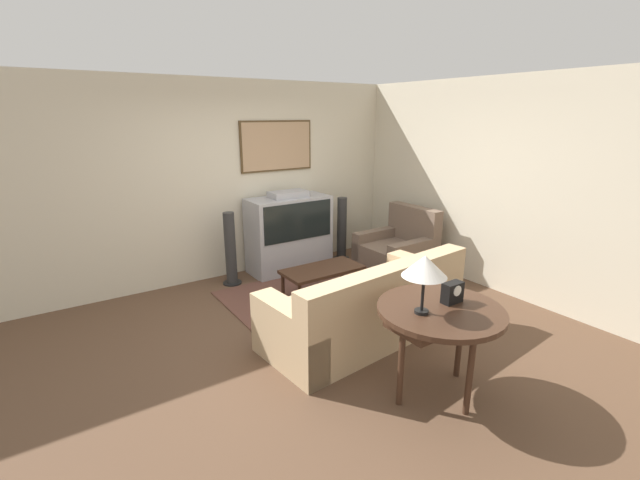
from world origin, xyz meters
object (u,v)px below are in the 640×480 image
at_px(table_lamp, 425,267).
at_px(speaker_tower_right, 342,230).
at_px(console_table, 441,316).
at_px(mantel_clock, 452,293).
at_px(armchair, 397,253).
at_px(speaker_tower_left, 231,251).
at_px(couch, 367,309).
at_px(tv, 289,233).
at_px(coffee_table, 322,272).

distance_m(table_lamp, speaker_tower_right, 3.62).
relative_size(console_table, mantel_clock, 5.64).
bearing_deg(speaker_tower_right, armchair, -72.10).
bearing_deg(armchair, mantel_clock, -35.78).
bearing_deg(console_table, speaker_tower_left, 98.23).
bearing_deg(console_table, table_lamp, 172.60).
xyz_separation_m(mantel_clock, speaker_tower_left, (-0.61, 3.17, -0.39)).
xyz_separation_m(couch, speaker_tower_left, (-0.60, 2.15, 0.16)).
relative_size(tv, table_lamp, 2.56).
bearing_deg(coffee_table, couch, -98.62).
height_order(couch, mantel_clock, mantel_clock).
xyz_separation_m(couch, console_table, (-0.13, -1.05, 0.39)).
height_order(console_table, speaker_tower_left, speaker_tower_left).
height_order(mantel_clock, speaker_tower_left, speaker_tower_left).
bearing_deg(couch, tv, -103.90).
height_order(tv, mantel_clock, tv).
bearing_deg(armchair, coffee_table, -84.95).
xyz_separation_m(console_table, table_lamp, (-0.20, 0.03, 0.45)).
distance_m(couch, coffee_table, 1.07).
distance_m(console_table, speaker_tower_left, 3.24).
relative_size(coffee_table, console_table, 1.00).
relative_size(tv, couch, 0.54).
xyz_separation_m(mantel_clock, speaker_tower_right, (1.25, 3.17, -0.39)).
height_order(tv, couch, tv).
bearing_deg(couch, console_table, 77.48).
height_order(table_lamp, mantel_clock, table_lamp).
bearing_deg(tv, console_table, -98.29).
distance_m(armchair, speaker_tower_right, 1.01).
bearing_deg(couch, coffee_table, -103.78).
height_order(console_table, speaker_tower_right, speaker_tower_right).
distance_m(coffee_table, mantel_clock, 2.15).
bearing_deg(table_lamp, armchair, 49.38).
distance_m(mantel_clock, speaker_tower_left, 3.26).
bearing_deg(table_lamp, speaker_tower_left, 94.79).
bearing_deg(console_table, coffee_table, 82.01).
xyz_separation_m(coffee_table, console_table, (-0.30, -2.11, 0.35)).
height_order(couch, console_table, couch).
xyz_separation_m(coffee_table, mantel_clock, (-0.15, -2.08, 0.50)).
relative_size(armchair, speaker_tower_left, 0.95).
bearing_deg(speaker_tower_left, coffee_table, -55.21).
relative_size(armchair, speaker_tower_right, 0.95).
bearing_deg(mantel_clock, tv, 84.30).
distance_m(tv, table_lamp, 3.33).
bearing_deg(speaker_tower_right, coffee_table, -135.48).
xyz_separation_m(armchair, coffee_table, (-1.42, -0.14, 0.05)).
distance_m(armchair, mantel_clock, 2.77).
xyz_separation_m(speaker_tower_left, speaker_tower_right, (1.87, 0.00, 0.00)).
bearing_deg(tv, speaker_tower_left, -177.62).
bearing_deg(armchair, table_lamp, -41.36).
xyz_separation_m(couch, coffee_table, (0.16, 1.06, 0.05)).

